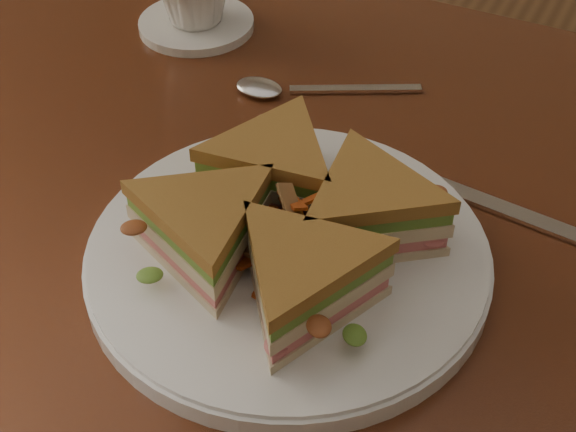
{
  "coord_description": "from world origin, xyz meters",
  "views": [
    {
      "loc": [
        0.18,
        -0.44,
        1.19
      ],
      "look_at": [
        -0.01,
        -0.06,
        0.8
      ],
      "focal_mm": 50.0,
      "sensor_mm": 36.0,
      "label": 1
    }
  ],
  "objects_px": {
    "plate": "(288,257)",
    "knife": "(475,199)",
    "sandwich_wedges": "(288,221)",
    "spoon": "(282,89)",
    "saucer": "(196,24)",
    "table": "(329,304)"
  },
  "relations": [
    {
      "from": "table",
      "to": "plate",
      "type": "height_order",
      "value": "plate"
    },
    {
      "from": "table",
      "to": "spoon",
      "type": "relative_size",
      "value": 7.14
    },
    {
      "from": "knife",
      "to": "sandwich_wedges",
      "type": "bearing_deg",
      "value": -121.91
    },
    {
      "from": "plate",
      "to": "spoon",
      "type": "xyz_separation_m",
      "value": [
        -0.11,
        0.21,
        -0.0
      ]
    },
    {
      "from": "saucer",
      "to": "sandwich_wedges",
      "type": "bearing_deg",
      "value": -47.83
    },
    {
      "from": "plate",
      "to": "knife",
      "type": "xyz_separation_m",
      "value": [
        0.11,
        0.14,
        -0.01
      ]
    },
    {
      "from": "sandwich_wedges",
      "to": "saucer",
      "type": "relative_size",
      "value": 2.18
    },
    {
      "from": "sandwich_wedges",
      "to": "knife",
      "type": "distance_m",
      "value": 0.18
    },
    {
      "from": "plate",
      "to": "knife",
      "type": "bearing_deg",
      "value": 52.0
    },
    {
      "from": "sandwich_wedges",
      "to": "spoon",
      "type": "bearing_deg",
      "value": 117.95
    },
    {
      "from": "plate",
      "to": "sandwich_wedges",
      "type": "relative_size",
      "value": 1.11
    },
    {
      "from": "table",
      "to": "sandwich_wedges",
      "type": "xyz_separation_m",
      "value": [
        -0.01,
        -0.06,
        0.14
      ]
    },
    {
      "from": "plate",
      "to": "knife",
      "type": "height_order",
      "value": "plate"
    },
    {
      "from": "plate",
      "to": "saucer",
      "type": "bearing_deg",
      "value": 132.17
    },
    {
      "from": "spoon",
      "to": "saucer",
      "type": "bearing_deg",
      "value": 125.97
    },
    {
      "from": "sandwich_wedges",
      "to": "saucer",
      "type": "height_order",
      "value": "sandwich_wedges"
    },
    {
      "from": "plate",
      "to": "spoon",
      "type": "height_order",
      "value": "plate"
    },
    {
      "from": "spoon",
      "to": "saucer",
      "type": "height_order",
      "value": "same"
    },
    {
      "from": "plate",
      "to": "knife",
      "type": "distance_m",
      "value": 0.17
    },
    {
      "from": "sandwich_wedges",
      "to": "knife",
      "type": "bearing_deg",
      "value": 52.0
    },
    {
      "from": "knife",
      "to": "saucer",
      "type": "relative_size",
      "value": 1.7
    },
    {
      "from": "table",
      "to": "spoon",
      "type": "height_order",
      "value": "spoon"
    }
  ]
}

